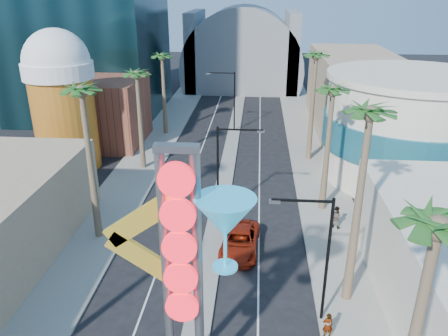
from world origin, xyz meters
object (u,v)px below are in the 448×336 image
pedestrian_b (336,217)px  red_pickup (240,241)px  neon_sign (200,260)px  pedestrian_a (328,325)px

pedestrian_b → red_pickup: bearing=55.6°
neon_sign → pedestrian_b: (8.81, 15.75, -6.22)m
red_pickup → pedestrian_b: bearing=29.7°
red_pickup → pedestrian_b: 8.43m
pedestrian_a → pedestrian_b: size_ratio=0.87×
neon_sign → red_pickup: 13.70m
red_pickup → pedestrian_a: 9.94m
pedestrian_a → red_pickup: bearing=-63.5°
pedestrian_a → pedestrian_b: 12.44m
neon_sign → pedestrian_a: size_ratio=7.76×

